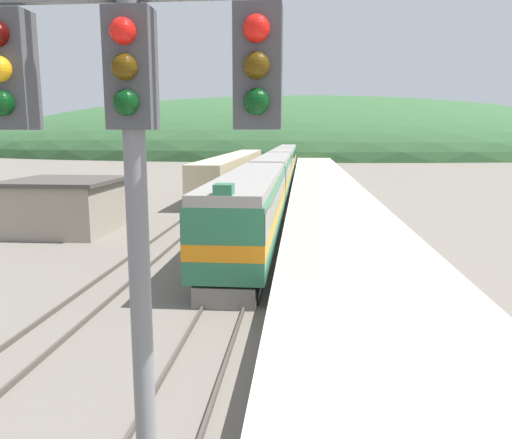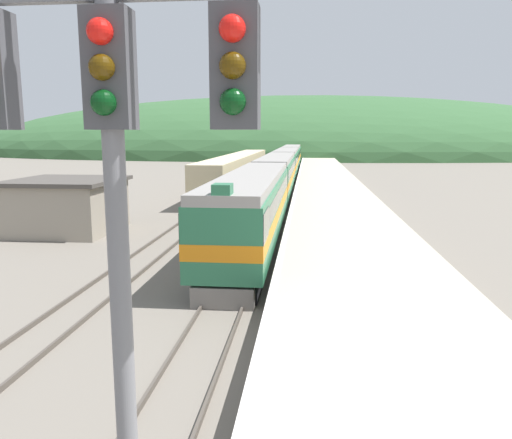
{
  "view_description": "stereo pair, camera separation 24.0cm",
  "coord_description": "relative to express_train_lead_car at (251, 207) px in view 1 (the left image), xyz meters",
  "views": [
    {
      "loc": [
        2.63,
        1.69,
        6.0
      ],
      "look_at": [
        0.68,
        22.87,
        2.35
      ],
      "focal_mm": 35.0,
      "sensor_mm": 36.0,
      "label": 1
    },
    {
      "loc": [
        2.87,
        1.72,
        6.0
      ],
      "look_at": [
        0.68,
        22.87,
        2.35
      ],
      "focal_mm": 35.0,
      "sensor_mm": 36.0,
      "label": 2
    }
  ],
  "objects": [
    {
      "name": "station_shed",
      "position": [
        -11.89,
        3.23,
        -0.51
      ],
      "size": [
        6.23,
        6.44,
        3.29
      ],
      "color": "gray",
      "rests_on": "ground"
    },
    {
      "name": "carriage_third",
      "position": [
        0.0,
        41.75,
        -0.01
      ],
      "size": [
        2.89,
        19.88,
        3.97
      ],
      "color": "black",
      "rests_on": "ground"
    },
    {
      "name": "express_train_lead_car",
      "position": [
        0.0,
        0.0,
        0.0
      ],
      "size": [
        2.9,
        19.86,
        4.33
      ],
      "color": "black",
      "rests_on": "ground"
    },
    {
      "name": "track_main",
      "position": [
        0.0,
        42.4,
        -2.1
      ],
      "size": [
        1.52,
        180.0,
        0.16
      ],
      "color": "#4C443D",
      "rests_on": "ground"
    },
    {
      "name": "siding_train",
      "position": [
        -4.96,
        30.22,
        -0.28
      ],
      "size": [
        2.9,
        37.93,
        3.67
      ],
      "color": "black",
      "rests_on": "ground"
    },
    {
      "name": "carriage_second",
      "position": [
        0.0,
        20.99,
        -0.01
      ],
      "size": [
        2.89,
        19.88,
        3.97
      ],
      "color": "black",
      "rests_on": "ground"
    },
    {
      "name": "signal_mast_main",
      "position": [
        1.15,
        -21.59,
        3.38
      ],
      "size": [
        3.3,
        0.42,
        8.06
      ],
      "color": "slate",
      "rests_on": "ground"
    },
    {
      "name": "carriage_fourth",
      "position": [
        0.0,
        62.51,
        -0.01
      ],
      "size": [
        2.89,
        19.88,
        3.97
      ],
      "color": "black",
      "rests_on": "ground"
    },
    {
      "name": "distant_hills",
      "position": [
        0.0,
        124.91,
        -2.18
      ],
      "size": [
        200.57,
        90.26,
        33.83
      ],
      "color": "#335B33",
      "rests_on": "ground"
    },
    {
      "name": "track_siding",
      "position": [
        -4.96,
        42.4,
        -2.1
      ],
      "size": [
        1.52,
        180.0,
        0.16
      ],
      "color": "#4C443D",
      "rests_on": "ground"
    },
    {
      "name": "platform",
      "position": [
        5.06,
        22.4,
        -1.66
      ],
      "size": [
        6.74,
        140.0,
        1.05
      ],
      "color": "#B2A893",
      "rests_on": "ground"
    }
  ]
}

